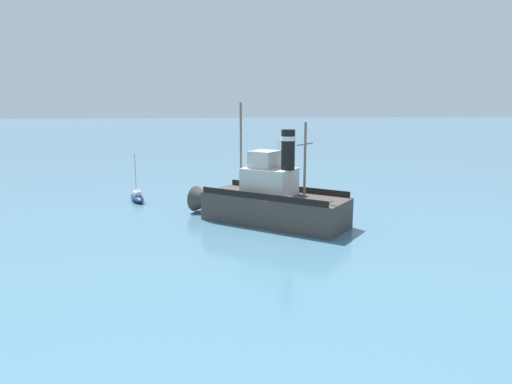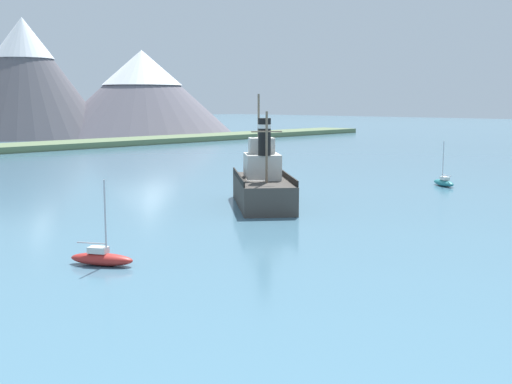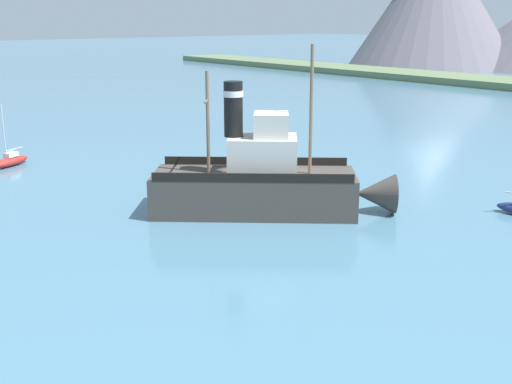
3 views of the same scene
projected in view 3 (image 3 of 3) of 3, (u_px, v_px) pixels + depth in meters
ground_plane at (245, 208)px, 39.46m from camera, size 600.00×600.00×0.00m
old_tugboat at (264, 182)px, 38.21m from camera, size 11.94×13.12×9.90m
sailboat_red at (10, 161)px, 50.43m from camera, size 2.81×3.85×4.90m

